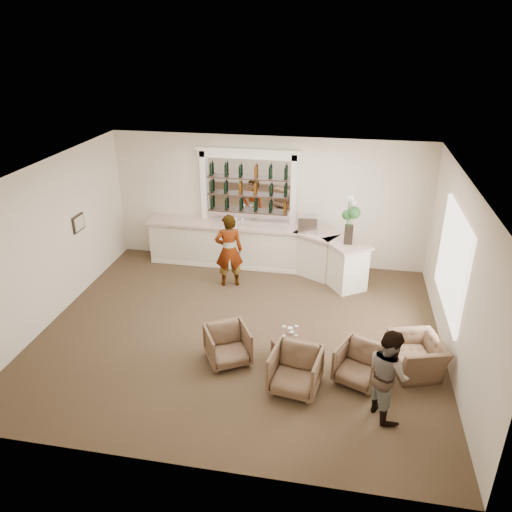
{
  "coord_description": "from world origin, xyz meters",
  "views": [
    {
      "loc": [
        1.9,
        -8.42,
        5.7
      ],
      "look_at": [
        0.17,
        0.9,
        1.32
      ],
      "focal_mm": 35.0,
      "sensor_mm": 36.0,
      "label": 1
    }
  ],
  "objects_px": {
    "guest": "(388,374)",
    "armchair_left": "(228,345)",
    "armchair_center": "(295,370)",
    "armchair_right": "(360,364)",
    "armchair_far": "(417,356)",
    "cocktail_table": "(290,349)",
    "espresso_machine": "(308,223)",
    "bar_counter": "(258,247)",
    "flower_vase": "(350,217)",
    "sommelier": "(229,250)"
  },
  "relations": [
    {
      "from": "bar_counter",
      "to": "flower_vase",
      "type": "relative_size",
      "value": 4.98
    },
    {
      "from": "armchair_left",
      "to": "bar_counter",
      "type": "bearing_deg",
      "value": 62.56
    },
    {
      "from": "cocktail_table",
      "to": "espresso_machine",
      "type": "relative_size",
      "value": 1.57
    },
    {
      "from": "armchair_center",
      "to": "bar_counter",
      "type": "bearing_deg",
      "value": 116.72
    },
    {
      "from": "armchair_center",
      "to": "flower_vase",
      "type": "height_order",
      "value": "flower_vase"
    },
    {
      "from": "sommelier",
      "to": "flower_vase",
      "type": "xyz_separation_m",
      "value": [
        2.73,
        0.38,
        0.89
      ]
    },
    {
      "from": "cocktail_table",
      "to": "guest",
      "type": "bearing_deg",
      "value": -33.94
    },
    {
      "from": "sommelier",
      "to": "armchair_center",
      "type": "xyz_separation_m",
      "value": [
        1.98,
        -3.52,
        -0.52
      ]
    },
    {
      "from": "armchair_center",
      "to": "armchair_right",
      "type": "distance_m",
      "value": 1.15
    },
    {
      "from": "cocktail_table",
      "to": "armchair_far",
      "type": "height_order",
      "value": "armchair_far"
    },
    {
      "from": "espresso_machine",
      "to": "armchair_center",
      "type": "bearing_deg",
      "value": -91.09
    },
    {
      "from": "armchair_left",
      "to": "armchair_right",
      "type": "bearing_deg",
      "value": -32.99
    },
    {
      "from": "guest",
      "to": "bar_counter",
      "type": "bearing_deg",
      "value": 5.46
    },
    {
      "from": "bar_counter",
      "to": "armchair_right",
      "type": "relative_size",
      "value": 7.44
    },
    {
      "from": "armchair_far",
      "to": "espresso_machine",
      "type": "bearing_deg",
      "value": -164.53
    },
    {
      "from": "armchair_far",
      "to": "armchair_left",
      "type": "bearing_deg",
      "value": -101.74
    },
    {
      "from": "cocktail_table",
      "to": "armchair_center",
      "type": "distance_m",
      "value": 0.82
    },
    {
      "from": "guest",
      "to": "espresso_machine",
      "type": "distance_m",
      "value": 5.13
    },
    {
      "from": "guest",
      "to": "armchair_right",
      "type": "distance_m",
      "value": 0.94
    },
    {
      "from": "bar_counter",
      "to": "armchair_far",
      "type": "xyz_separation_m",
      "value": [
        3.56,
        -3.63,
        -0.26
      ]
    },
    {
      "from": "flower_vase",
      "to": "armchair_left",
      "type": "bearing_deg",
      "value": -121.65
    },
    {
      "from": "armchair_left",
      "to": "flower_vase",
      "type": "height_order",
      "value": "flower_vase"
    },
    {
      "from": "guest",
      "to": "armchair_left",
      "type": "bearing_deg",
      "value": 46.77
    },
    {
      "from": "guest",
      "to": "flower_vase",
      "type": "xyz_separation_m",
      "value": [
        -0.72,
        4.23,
        1.01
      ]
    },
    {
      "from": "cocktail_table",
      "to": "armchair_right",
      "type": "height_order",
      "value": "armchair_right"
    },
    {
      "from": "sommelier",
      "to": "armchair_far",
      "type": "xyz_separation_m",
      "value": [
        4.08,
        -2.61,
        -0.59
      ]
    },
    {
      "from": "sommelier",
      "to": "armchair_far",
      "type": "distance_m",
      "value": 4.88
    },
    {
      "from": "armchair_left",
      "to": "armchair_center",
      "type": "bearing_deg",
      "value": -52.29
    },
    {
      "from": "bar_counter",
      "to": "espresso_machine",
      "type": "bearing_deg",
      "value": -3.08
    },
    {
      "from": "bar_counter",
      "to": "espresso_machine",
      "type": "xyz_separation_m",
      "value": [
        1.23,
        -0.07,
        0.77
      ]
    },
    {
      "from": "armchair_right",
      "to": "flower_vase",
      "type": "distance_m",
      "value": 3.79
    },
    {
      "from": "espresso_machine",
      "to": "armchair_far",
      "type": "bearing_deg",
      "value": -60.95
    },
    {
      "from": "armchair_right",
      "to": "armchair_far",
      "type": "xyz_separation_m",
      "value": [
        1.01,
        0.5,
        -0.04
      ]
    },
    {
      "from": "armchair_right",
      "to": "espresso_machine",
      "type": "relative_size",
      "value": 1.69
    },
    {
      "from": "armchair_far",
      "to": "armchair_right",
      "type": "bearing_deg",
      "value": -81.62
    },
    {
      "from": "armchair_center",
      "to": "armchair_far",
      "type": "height_order",
      "value": "armchair_center"
    },
    {
      "from": "armchair_center",
      "to": "espresso_machine",
      "type": "bearing_deg",
      "value": 101.85
    },
    {
      "from": "guest",
      "to": "armchair_left",
      "type": "xyz_separation_m",
      "value": [
        -2.79,
        0.88,
        -0.43
      ]
    },
    {
      "from": "espresso_machine",
      "to": "flower_vase",
      "type": "height_order",
      "value": "flower_vase"
    },
    {
      "from": "bar_counter",
      "to": "flower_vase",
      "type": "distance_m",
      "value": 2.61
    },
    {
      "from": "espresso_machine",
      "to": "bar_counter",
      "type": "bearing_deg",
      "value": 172.76
    },
    {
      "from": "guest",
      "to": "armchair_center",
      "type": "bearing_deg",
      "value": 51.56
    },
    {
      "from": "armchair_center",
      "to": "espresso_machine",
      "type": "xyz_separation_m",
      "value": [
        -0.24,
        4.47,
        0.96
      ]
    },
    {
      "from": "flower_vase",
      "to": "espresso_machine",
      "type": "bearing_deg",
      "value": 149.94
    },
    {
      "from": "armchair_far",
      "to": "espresso_machine",
      "type": "relative_size",
      "value": 2.12
    },
    {
      "from": "cocktail_table",
      "to": "armchair_right",
      "type": "relative_size",
      "value": 0.93
    },
    {
      "from": "armchair_far",
      "to": "guest",
      "type": "bearing_deg",
      "value": -44.33
    },
    {
      "from": "armchair_center",
      "to": "flower_vase",
      "type": "xyz_separation_m",
      "value": [
        0.75,
        3.9,
        1.41
      ]
    },
    {
      "from": "cocktail_table",
      "to": "armchair_far",
      "type": "bearing_deg",
      "value": 3.02
    },
    {
      "from": "guest",
      "to": "armchair_center",
      "type": "distance_m",
      "value": 1.56
    }
  ]
}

